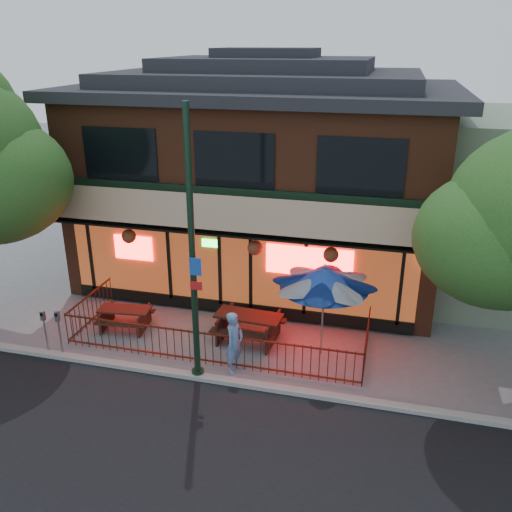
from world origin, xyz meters
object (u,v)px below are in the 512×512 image
Objects in this scene: picnic_table_left at (125,315)px; picnic_table_right at (249,323)px; street_light at (193,266)px; patio_umbrella at (324,278)px; pedestrian at (234,342)px; parking_meter_near at (59,326)px; parking_meter_far at (44,325)px.

picnic_table_left is 3.84m from picnic_table_right.
picnic_table_left is at bearing 147.97° from street_light.
patio_umbrella reaches higher than pedestrian.
picnic_table_right is at bearing 174.01° from patio_umbrella.
street_light is at bearing -146.93° from patio_umbrella.
parking_meter_near is at bearing 179.96° from street_light.
picnic_table_left is 0.83× the size of picnic_table_right.
picnic_table_right is (3.83, 0.26, 0.10)m from picnic_table_left.
parking_meter_far is at bearing -126.95° from picnic_table_left.
parking_meter_far reaches higher than picnic_table_right.
parking_meter_far is (-1.42, -1.89, 0.47)m from picnic_table_left.
pedestrian reaches higher than parking_meter_far.
street_light is 3.47× the size of picnic_table_right.
street_light is 4.49m from picnic_table_left.
patio_umbrella reaches higher than picnic_table_left.
pedestrian is at bearing -145.86° from patio_umbrella.
street_light reaches higher than pedestrian.
pedestrian is at bearing 30.33° from street_light.
picnic_table_right is at bearing 3.87° from picnic_table_left.
patio_umbrella is (2.96, 1.93, -0.83)m from street_light.
parking_meter_near is (-6.96, -1.93, -1.38)m from patio_umbrella.
parking_meter_near is at bearing -155.85° from picnic_table_right.
pedestrian is 5.34m from parking_meter_far.
parking_meter_far is (-7.42, -1.93, -1.41)m from patio_umbrella.
parking_meter_near is (-4.00, 0.00, -2.21)m from street_light.
parking_meter_far is (-0.45, 0.00, -0.03)m from parking_meter_near.
street_light is 4.99m from parking_meter_far.
picnic_table_left is 1.20× the size of parking_meter_near.
street_light is at bearing -110.31° from picnic_table_right.
picnic_table_right is 2.81m from patio_umbrella.
parking_meter_far is (-5.25, -2.15, 0.37)m from picnic_table_right.
picnic_table_right is 1.68m from pedestrian.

